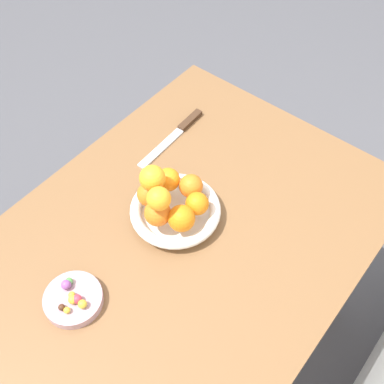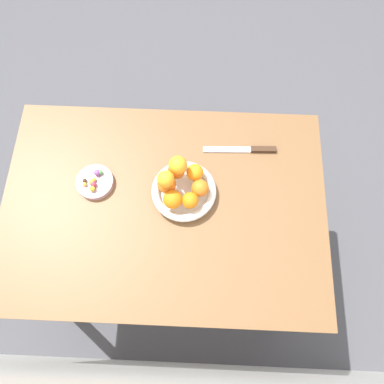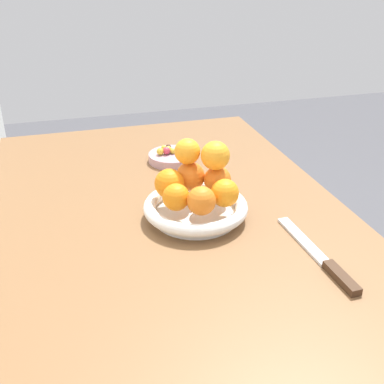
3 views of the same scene
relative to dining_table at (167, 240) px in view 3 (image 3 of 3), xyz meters
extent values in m
cube|color=brown|center=(0.00, 0.00, 0.07)|extent=(1.10, 0.76, 0.04)
cylinder|color=brown|center=(0.49, -0.32, -0.30)|extent=(0.05, 0.05, 0.70)
cylinder|color=brown|center=(0.49, 0.32, -0.30)|extent=(0.05, 0.05, 0.70)
cylinder|color=white|center=(-0.07, -0.05, 0.10)|extent=(0.18, 0.18, 0.01)
torus|color=white|center=(-0.07, -0.05, 0.12)|extent=(0.22, 0.22, 0.03)
cylinder|color=#B28C99|center=(0.24, -0.07, 0.10)|extent=(0.13, 0.13, 0.02)
sphere|color=orange|center=(-0.01, -0.05, 0.16)|extent=(0.06, 0.06, 0.06)
sphere|color=orange|center=(-0.03, 0.00, 0.16)|extent=(0.06, 0.06, 0.06)
sphere|color=orange|center=(-0.09, 0.00, 0.16)|extent=(0.05, 0.05, 0.05)
sphere|color=orange|center=(-0.12, -0.04, 0.16)|extent=(0.06, 0.06, 0.06)
sphere|color=orange|center=(-0.10, -0.10, 0.16)|extent=(0.06, 0.06, 0.06)
sphere|color=orange|center=(-0.04, -0.10, 0.16)|extent=(0.06, 0.06, 0.06)
sphere|color=orange|center=(-0.01, -0.04, 0.22)|extent=(0.05, 0.05, 0.05)
sphere|color=orange|center=(-0.05, -0.09, 0.22)|extent=(0.06, 0.06, 0.06)
sphere|color=#472819|center=(0.27, -0.07, 0.12)|extent=(0.01, 0.01, 0.01)
sphere|color=gold|center=(0.24, -0.04, 0.12)|extent=(0.02, 0.02, 0.02)
sphere|color=gold|center=(0.27, -0.06, 0.12)|extent=(0.01, 0.01, 0.01)
sphere|color=gold|center=(0.24, -0.07, 0.12)|extent=(0.01, 0.01, 0.01)
sphere|color=gold|center=(0.24, -0.06, 0.12)|extent=(0.02, 0.02, 0.02)
sphere|color=#C6384C|center=(0.24, -0.06, 0.12)|extent=(0.02, 0.02, 0.02)
sphere|color=#8C4C99|center=(0.23, -0.10, 0.12)|extent=(0.02, 0.02, 0.02)
sphere|color=#4C9947|center=(0.22, -0.10, 0.12)|extent=(0.02, 0.02, 0.02)
cube|color=#3F2819|center=(-0.34, -0.23, 0.10)|extent=(0.09, 0.02, 0.01)
cube|color=silver|center=(-0.21, -0.22, 0.09)|extent=(0.17, 0.03, 0.01)
camera|label=1|loc=(0.43, 0.40, 1.05)|focal=45.00mm
camera|label=2|loc=(-0.11, 0.40, 1.28)|focal=35.00mm
camera|label=3|loc=(-0.91, 0.20, 0.59)|focal=45.00mm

